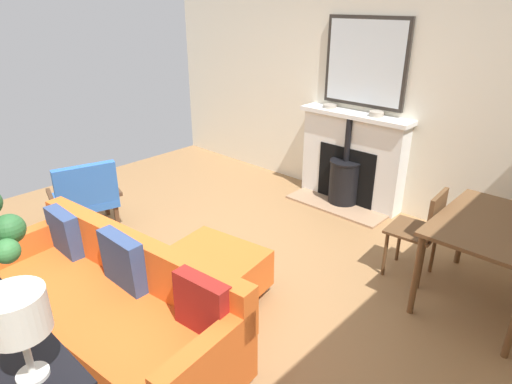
% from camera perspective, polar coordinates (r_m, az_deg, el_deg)
% --- Properties ---
extents(ground_plane, '(5.10, 5.99, 0.01)m').
position_cam_1_polar(ground_plane, '(4.15, -8.37, -10.43)').
color(ground_plane, olive).
extents(wall_left, '(0.12, 5.99, 2.84)m').
position_cam_1_polar(wall_left, '(5.45, 12.46, 13.83)').
color(wall_left, silver).
rests_on(wall_left, ground).
extents(fireplace, '(0.61, 1.37, 1.11)m').
position_cam_1_polar(fireplace, '(5.41, 12.14, 3.62)').
color(fireplace, '#9E7A5B').
rests_on(fireplace, ground).
extents(mirror_over_mantel, '(0.04, 1.01, 0.98)m').
position_cam_1_polar(mirror_over_mantel, '(5.25, 14.02, 16.04)').
color(mirror_over_mantel, '#2D2823').
extents(mantel_bowl_near, '(0.16, 0.16, 0.04)m').
position_cam_1_polar(mantel_bowl_near, '(5.45, 9.56, 11.00)').
color(mantel_bowl_near, '#9E9384').
rests_on(mantel_bowl_near, fireplace).
extents(mantel_bowl_far, '(0.16, 0.16, 0.06)m').
position_cam_1_polar(mantel_bowl_far, '(5.14, 15.39, 9.84)').
color(mantel_bowl_far, '#9E9384').
rests_on(mantel_bowl_far, fireplace).
extents(sofa, '(0.98, 2.16, 0.82)m').
position_cam_1_polar(sofa, '(3.32, -18.44, -13.84)').
color(sofa, '#B2B2B7').
rests_on(sofa, ground).
extents(ottoman, '(0.77, 0.85, 0.42)m').
position_cam_1_polar(ottoman, '(3.69, -5.55, -10.23)').
color(ottoman, '#B2B2B7').
rests_on(ottoman, ground).
extents(armchair_accent, '(0.80, 0.73, 0.82)m').
position_cam_1_polar(armchair_accent, '(4.90, -21.28, -0.36)').
color(armchair_accent, '#4C3321').
rests_on(armchair_accent, ground).
extents(table_lamp_far_end, '(0.26, 0.26, 0.45)m').
position_cam_1_polar(table_lamp_far_end, '(2.13, -28.67, -13.91)').
color(table_lamp_far_end, white).
rests_on(table_lamp_far_end, console_table).
extents(dining_table, '(1.10, 0.80, 0.74)m').
position_cam_1_polar(dining_table, '(3.86, 28.49, -4.85)').
color(dining_table, brown).
rests_on(dining_table, ground).
extents(dining_chair_near_fireplace, '(0.43, 0.43, 0.85)m').
position_cam_1_polar(dining_chair_near_fireplace, '(4.06, 20.90, -4.29)').
color(dining_chair_near_fireplace, brown).
rests_on(dining_chair_near_fireplace, ground).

